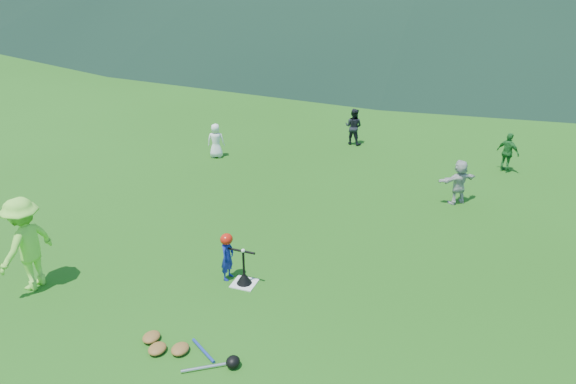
{
  "coord_description": "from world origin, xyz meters",
  "views": [
    {
      "loc": [
        3.92,
        -8.37,
        6.08
      ],
      "look_at": [
        0.0,
        2.5,
        0.9
      ],
      "focal_mm": 35.0,
      "sensor_mm": 36.0,
      "label": 1
    }
  ],
  "objects_px": {
    "batting_tee": "(244,278)",
    "equipment_pile": "(180,349)",
    "fielder_c": "(508,153)",
    "batter_child": "(227,257)",
    "fielder_d": "(459,182)",
    "fielder_a": "(216,141)",
    "adult_coach": "(26,244)",
    "fielder_b": "(354,127)",
    "home_plate": "(244,283)"
  },
  "relations": [
    {
      "from": "fielder_c",
      "to": "fielder_b",
      "type": "bearing_deg",
      "value": 20.18
    },
    {
      "from": "home_plate",
      "to": "fielder_a",
      "type": "bearing_deg",
      "value": 120.72
    },
    {
      "from": "batter_child",
      "to": "adult_coach",
      "type": "xyz_separation_m",
      "value": [
        -3.39,
        -1.52,
        0.45
      ]
    },
    {
      "from": "fielder_b",
      "to": "batting_tee",
      "type": "bearing_deg",
      "value": 98.29
    },
    {
      "from": "fielder_d",
      "to": "equipment_pile",
      "type": "xyz_separation_m",
      "value": [
        -3.74,
        -7.4,
        -0.51
      ]
    },
    {
      "from": "fielder_d",
      "to": "fielder_c",
      "type": "bearing_deg",
      "value": -153.36
    },
    {
      "from": "batter_child",
      "to": "adult_coach",
      "type": "distance_m",
      "value": 3.74
    },
    {
      "from": "fielder_c",
      "to": "batter_child",
      "type": "bearing_deg",
      "value": 87.35
    },
    {
      "from": "fielder_a",
      "to": "fielder_b",
      "type": "distance_m",
      "value": 4.49
    },
    {
      "from": "fielder_b",
      "to": "fielder_d",
      "type": "distance_m",
      "value": 5.02
    },
    {
      "from": "home_plate",
      "to": "fielder_a",
      "type": "height_order",
      "value": "fielder_a"
    },
    {
      "from": "home_plate",
      "to": "fielder_a",
      "type": "xyz_separation_m",
      "value": [
        -3.65,
        6.14,
        0.52
      ]
    },
    {
      "from": "adult_coach",
      "to": "equipment_pile",
      "type": "distance_m",
      "value": 3.77
    },
    {
      "from": "home_plate",
      "to": "fielder_a",
      "type": "distance_m",
      "value": 7.16
    },
    {
      "from": "fielder_c",
      "to": "fielder_d",
      "type": "xyz_separation_m",
      "value": [
        -1.14,
        -2.67,
        -0.0
      ]
    },
    {
      "from": "adult_coach",
      "to": "equipment_pile",
      "type": "xyz_separation_m",
      "value": [
        3.6,
        -0.74,
        -0.86
      ]
    },
    {
      "from": "fielder_c",
      "to": "batting_tee",
      "type": "distance_m",
      "value": 9.2
    },
    {
      "from": "fielder_d",
      "to": "fielder_a",
      "type": "bearing_deg",
      "value": -47.46
    },
    {
      "from": "batting_tee",
      "to": "fielder_c",
      "type": "bearing_deg",
      "value": 59.11
    },
    {
      "from": "home_plate",
      "to": "fielder_d",
      "type": "xyz_separation_m",
      "value": [
        3.57,
        5.21,
        0.57
      ]
    },
    {
      "from": "adult_coach",
      "to": "fielder_a",
      "type": "bearing_deg",
      "value": -178.06
    },
    {
      "from": "home_plate",
      "to": "fielder_d",
      "type": "bearing_deg",
      "value": 55.58
    },
    {
      "from": "fielder_d",
      "to": "batting_tee",
      "type": "bearing_deg",
      "value": 15.4
    },
    {
      "from": "equipment_pile",
      "to": "fielder_d",
      "type": "bearing_deg",
      "value": 63.17
    },
    {
      "from": "batting_tee",
      "to": "fielder_a",
      "type": "bearing_deg",
      "value": 120.72
    },
    {
      "from": "batter_child",
      "to": "fielder_c",
      "type": "bearing_deg",
      "value": -29.96
    },
    {
      "from": "batter_child",
      "to": "fielder_a",
      "type": "bearing_deg",
      "value": 31.54
    },
    {
      "from": "fielder_a",
      "to": "fielder_d",
      "type": "bearing_deg",
      "value": 154.33
    },
    {
      "from": "fielder_d",
      "to": "batting_tee",
      "type": "distance_m",
      "value": 6.34
    },
    {
      "from": "batter_child",
      "to": "fielder_d",
      "type": "relative_size",
      "value": 0.83
    },
    {
      "from": "batting_tee",
      "to": "fielder_d",
      "type": "bearing_deg",
      "value": 55.58
    },
    {
      "from": "fielder_b",
      "to": "fielder_d",
      "type": "xyz_separation_m",
      "value": [
        3.57,
        -3.53,
        -0.02
      ]
    },
    {
      "from": "home_plate",
      "to": "fielder_c",
      "type": "bearing_deg",
      "value": 59.11
    },
    {
      "from": "batter_child",
      "to": "equipment_pile",
      "type": "height_order",
      "value": "batter_child"
    },
    {
      "from": "fielder_c",
      "to": "home_plate",
      "type": "bearing_deg",
      "value": 89.61
    },
    {
      "from": "adult_coach",
      "to": "fielder_b",
      "type": "bearing_deg",
      "value": 162.53
    },
    {
      "from": "adult_coach",
      "to": "fielder_a",
      "type": "height_order",
      "value": "adult_coach"
    },
    {
      "from": "home_plate",
      "to": "fielder_d",
      "type": "height_order",
      "value": "fielder_d"
    },
    {
      "from": "batter_child",
      "to": "fielder_b",
      "type": "distance_m",
      "value": 8.67
    },
    {
      "from": "adult_coach",
      "to": "fielder_d",
      "type": "distance_m",
      "value": 9.92
    },
    {
      "from": "batter_child",
      "to": "fielder_c",
      "type": "height_order",
      "value": "fielder_c"
    },
    {
      "from": "adult_coach",
      "to": "fielder_a",
      "type": "relative_size",
      "value": 1.76
    },
    {
      "from": "fielder_a",
      "to": "fielder_b",
      "type": "height_order",
      "value": "fielder_b"
    },
    {
      "from": "batter_child",
      "to": "home_plate",
      "type": "bearing_deg",
      "value": -98.88
    },
    {
      "from": "fielder_b",
      "to": "fielder_d",
      "type": "height_order",
      "value": "fielder_b"
    },
    {
      "from": "batting_tee",
      "to": "equipment_pile",
      "type": "relative_size",
      "value": 0.38
    },
    {
      "from": "home_plate",
      "to": "equipment_pile",
      "type": "xyz_separation_m",
      "value": [
        -0.17,
        -2.18,
        0.06
      ]
    },
    {
      "from": "adult_coach",
      "to": "fielder_b",
      "type": "distance_m",
      "value": 10.87
    },
    {
      "from": "batter_child",
      "to": "fielder_a",
      "type": "relative_size",
      "value": 0.91
    },
    {
      "from": "batting_tee",
      "to": "equipment_pile",
      "type": "height_order",
      "value": "batting_tee"
    }
  ]
}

